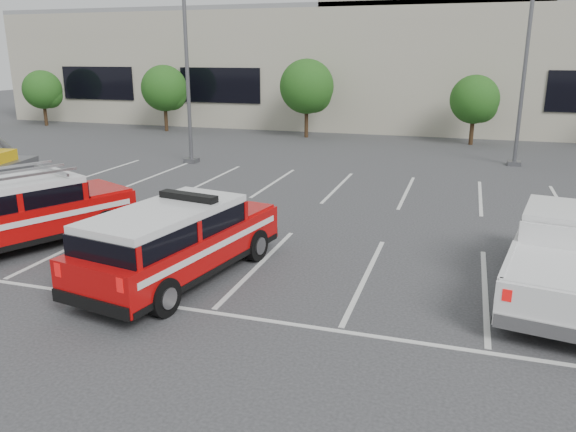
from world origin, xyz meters
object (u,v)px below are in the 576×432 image
at_px(ladder_suv, 24,216).
at_px(convention_building, 409,59).
at_px(tree_mid_right, 476,101).
at_px(fire_chief_suv, 178,246).
at_px(tree_far_left, 44,91).
at_px(light_pole_left, 186,52).
at_px(tree_left, 166,90).
at_px(tree_mid_left, 308,88).
at_px(light_pole_mid, 527,52).
at_px(white_pickup, 564,262).

bearing_deg(ladder_suv, convention_building, 103.64).
relative_size(tree_mid_right, fire_chief_suv, 0.68).
bearing_deg(tree_mid_right, tree_far_left, 180.00).
bearing_deg(ladder_suv, light_pole_left, 121.75).
bearing_deg(fire_chief_suv, ladder_suv, -179.02).
bearing_deg(light_pole_left, tree_left, 124.52).
height_order(convention_building, ladder_suv, convention_building).
bearing_deg(tree_left, tree_mid_left, 0.00).
bearing_deg(tree_mid_left, ladder_suv, -94.30).
height_order(tree_far_left, tree_mid_left, tree_mid_left).
relative_size(tree_mid_left, ladder_suv, 0.83).
relative_size(light_pole_mid, ladder_suv, 1.76).
xyz_separation_m(tree_mid_right, ladder_suv, (-11.70, -22.64, -1.64)).
height_order(light_pole_left, fire_chief_suv, light_pole_left).
xyz_separation_m(tree_mid_right, fire_chief_suv, (-6.56, -23.47, -1.69)).
distance_m(light_pole_left, fire_chief_suv, 15.56).
distance_m(light_pole_left, ladder_suv, 13.39).
xyz_separation_m(tree_mid_left, fire_chief_suv, (3.44, -23.47, -2.23)).
distance_m(light_pole_mid, fire_chief_suv, 19.86).
bearing_deg(tree_mid_left, white_pickup, -61.26).
xyz_separation_m(fire_chief_suv, ladder_suv, (-5.14, 0.83, 0.05)).
height_order(light_pole_mid, white_pickup, light_pole_mid).
bearing_deg(tree_far_left, tree_left, 0.00).
xyz_separation_m(convention_building, light_pole_mid, (6.82, -15.86, 0.47)).
distance_m(tree_mid_right, light_pole_mid, 6.88).
distance_m(tree_left, tree_mid_right, 20.00).
relative_size(tree_left, tree_mid_left, 0.91).
relative_size(tree_left, tree_mid_right, 1.11).
bearing_deg(convention_building, tree_far_left, -158.63).
height_order(tree_left, light_pole_left, light_pole_left).
relative_size(tree_left, light_pole_left, 0.43).
height_order(light_pole_mid, ladder_suv, light_pole_mid).
relative_size(light_pole_mid, white_pickup, 1.64).
height_order(convention_building, tree_far_left, convention_building).
bearing_deg(fire_chief_suv, light_pole_left, 126.13).
xyz_separation_m(tree_mid_right, light_pole_left, (-13.09, -10.05, 2.68)).
xyz_separation_m(convention_building, tree_far_left, (-25.09, -9.82, -2.22)).
bearing_deg(tree_mid_left, tree_far_left, -180.00).
bearing_deg(tree_mid_right, white_pickup, -85.05).
xyz_separation_m(tree_mid_left, ladder_suv, (-1.70, -22.64, -2.18)).
distance_m(tree_mid_right, ladder_suv, 25.54).
xyz_separation_m(tree_left, light_pole_left, (6.91, -10.05, 2.41)).
bearing_deg(convention_building, tree_mid_left, -117.40).
bearing_deg(light_pole_left, convention_building, 67.61).
height_order(tree_mid_left, white_pickup, tree_mid_left).
xyz_separation_m(tree_far_left, tree_left, (10.00, 0.00, 0.27)).
relative_size(tree_mid_left, white_pickup, 0.78).
xyz_separation_m(tree_far_left, tree_mid_left, (20.00, 0.00, 0.54)).
height_order(light_pole_left, white_pickup, light_pole_left).
height_order(tree_mid_right, white_pickup, tree_mid_right).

